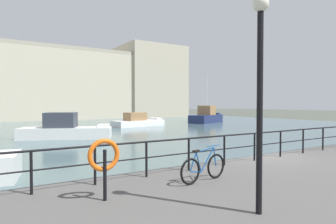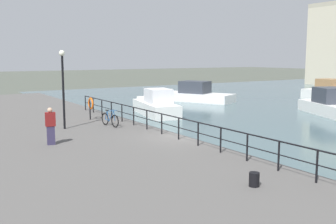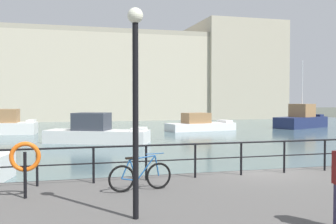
{
  "view_description": "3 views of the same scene",
  "coord_description": "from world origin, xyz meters",
  "px_view_note": "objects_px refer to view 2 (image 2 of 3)",
  "views": [
    {
      "loc": [
        -9.69,
        -8.35,
        2.99
      ],
      "look_at": [
        -2.86,
        2.48,
        2.62
      ],
      "focal_mm": 31.05,
      "sensor_mm": 36.0,
      "label": 1
    },
    {
      "loc": [
        16.11,
        -11.13,
        4.75
      ],
      "look_at": [
        -3.35,
        1.12,
        1.53
      ],
      "focal_mm": 42.4,
      "sensor_mm": 36.0,
      "label": 2
    },
    {
      "loc": [
        -6.65,
        -12.51,
        3.26
      ],
      "look_at": [
        -2.43,
        2.83,
        2.74
      ],
      "focal_mm": 42.98,
      "sensor_mm": 36.0,
      "label": 3
    }
  ],
  "objects_px": {
    "mooring_bollard": "(254,179)",
    "life_ring_stand": "(91,104)",
    "moored_white_yacht": "(193,94)",
    "moored_cabin_cruiser": "(328,92)",
    "quay_lamp_post": "(63,78)",
    "standing_person": "(51,126)",
    "moored_harbor_tender": "(156,105)",
    "moored_green_narrowboat": "(332,106)",
    "parked_bicycle": "(110,119)"
  },
  "relations": [
    {
      "from": "moored_harbor_tender",
      "to": "moored_white_yacht",
      "type": "bearing_deg",
      "value": -39.21
    },
    {
      "from": "moored_white_yacht",
      "to": "moored_cabin_cruiser",
      "type": "height_order",
      "value": "moored_cabin_cruiser"
    },
    {
      "from": "moored_harbor_tender",
      "to": "moored_green_narrowboat",
      "type": "height_order",
      "value": "moored_green_narrowboat"
    },
    {
      "from": "moored_cabin_cruiser",
      "to": "standing_person",
      "type": "height_order",
      "value": "standing_person"
    },
    {
      "from": "moored_cabin_cruiser",
      "to": "moored_green_narrowboat",
      "type": "bearing_deg",
      "value": -47.12
    },
    {
      "from": "moored_green_narrowboat",
      "to": "life_ring_stand",
      "type": "bearing_deg",
      "value": -75.03
    },
    {
      "from": "moored_white_yacht",
      "to": "moored_harbor_tender",
      "type": "xyz_separation_m",
      "value": [
        6.85,
        -8.63,
        0.08
      ]
    },
    {
      "from": "moored_green_narrowboat",
      "to": "quay_lamp_post",
      "type": "height_order",
      "value": "quay_lamp_post"
    },
    {
      "from": "moored_white_yacht",
      "to": "moored_cabin_cruiser",
      "type": "relative_size",
      "value": 1.58
    },
    {
      "from": "moored_harbor_tender",
      "to": "moored_cabin_cruiser",
      "type": "relative_size",
      "value": 1.16
    },
    {
      "from": "life_ring_stand",
      "to": "moored_cabin_cruiser",
      "type": "bearing_deg",
      "value": 97.62
    },
    {
      "from": "moored_green_narrowboat",
      "to": "mooring_bollard",
      "type": "height_order",
      "value": "moored_green_narrowboat"
    },
    {
      "from": "parked_bicycle",
      "to": "mooring_bollard",
      "type": "height_order",
      "value": "parked_bicycle"
    },
    {
      "from": "parked_bicycle",
      "to": "moored_green_narrowboat",
      "type": "bearing_deg",
      "value": 80.12
    },
    {
      "from": "moored_cabin_cruiser",
      "to": "standing_person",
      "type": "distance_m",
      "value": 34.73
    },
    {
      "from": "moored_green_narrowboat",
      "to": "standing_person",
      "type": "relative_size",
      "value": 4.62
    },
    {
      "from": "moored_white_yacht",
      "to": "moored_harbor_tender",
      "type": "distance_m",
      "value": 11.02
    },
    {
      "from": "moored_white_yacht",
      "to": "quay_lamp_post",
      "type": "xyz_separation_m",
      "value": [
        13.33,
        -18.3,
        2.85
      ]
    },
    {
      "from": "moored_white_yacht",
      "to": "moored_green_narrowboat",
      "type": "height_order",
      "value": "moored_green_narrowboat"
    },
    {
      "from": "life_ring_stand",
      "to": "quay_lamp_post",
      "type": "distance_m",
      "value": 3.81
    },
    {
      "from": "moored_white_yacht",
      "to": "standing_person",
      "type": "distance_m",
      "value": 26.26
    },
    {
      "from": "standing_person",
      "to": "moored_cabin_cruiser",
      "type": "bearing_deg",
      "value": 117.21
    },
    {
      "from": "parked_bicycle",
      "to": "mooring_bollard",
      "type": "bearing_deg",
      "value": -10.99
    },
    {
      "from": "mooring_bollard",
      "to": "standing_person",
      "type": "relative_size",
      "value": 0.26
    },
    {
      "from": "moored_harbor_tender",
      "to": "moored_green_narrowboat",
      "type": "xyz_separation_m",
      "value": [
        7.67,
        12.12,
        -0.01
      ]
    },
    {
      "from": "moored_green_narrowboat",
      "to": "mooring_bollard",
      "type": "bearing_deg",
      "value": -34.73
    },
    {
      "from": "moored_green_narrowboat",
      "to": "standing_person",
      "type": "bearing_deg",
      "value": -58.96
    },
    {
      "from": "mooring_bollard",
      "to": "life_ring_stand",
      "type": "xyz_separation_m",
      "value": [
        -15.04,
        0.6,
        0.75
      ]
    },
    {
      "from": "moored_green_narrowboat",
      "to": "standing_person",
      "type": "height_order",
      "value": "standing_person"
    },
    {
      "from": "moored_harbor_tender",
      "to": "parked_bicycle",
      "type": "xyz_separation_m",
      "value": [
        7.07,
        -7.22,
        0.39
      ]
    },
    {
      "from": "moored_white_yacht",
      "to": "parked_bicycle",
      "type": "xyz_separation_m",
      "value": [
        13.92,
        -15.85,
        0.47
      ]
    },
    {
      "from": "moored_cabin_cruiser",
      "to": "quay_lamp_post",
      "type": "distance_m",
      "value": 32.27
    },
    {
      "from": "moored_green_narrowboat",
      "to": "parked_bicycle",
      "type": "xyz_separation_m",
      "value": [
        -0.6,
        -19.34,
        0.4
      ]
    },
    {
      "from": "moored_cabin_cruiser",
      "to": "moored_green_narrowboat",
      "type": "height_order",
      "value": "moored_cabin_cruiser"
    },
    {
      "from": "moored_green_narrowboat",
      "to": "parked_bicycle",
      "type": "distance_m",
      "value": 19.35
    },
    {
      "from": "moored_white_yacht",
      "to": "moored_cabin_cruiser",
      "type": "bearing_deg",
      "value": -143.82
    },
    {
      "from": "moored_white_yacht",
      "to": "moored_green_narrowboat",
      "type": "bearing_deg",
      "value": 167.96
    },
    {
      "from": "moored_harbor_tender",
      "to": "parked_bicycle",
      "type": "bearing_deg",
      "value": 146.73
    },
    {
      "from": "moored_white_yacht",
      "to": "moored_green_narrowboat",
      "type": "relative_size",
      "value": 1.18
    },
    {
      "from": "mooring_bollard",
      "to": "moored_cabin_cruiser",
      "type": "bearing_deg",
      "value": 122.51
    },
    {
      "from": "moored_cabin_cruiser",
      "to": "life_ring_stand",
      "type": "bearing_deg",
      "value": -76.67
    },
    {
      "from": "moored_white_yacht",
      "to": "life_ring_stand",
      "type": "relative_size",
      "value": 6.58
    },
    {
      "from": "moored_harbor_tender",
      "to": "mooring_bollard",
      "type": "distance_m",
      "value": 20.75
    },
    {
      "from": "parked_bicycle",
      "to": "quay_lamp_post",
      "type": "height_order",
      "value": "quay_lamp_post"
    },
    {
      "from": "parked_bicycle",
      "to": "moored_harbor_tender",
      "type": "bearing_deg",
      "value": 126.3
    },
    {
      "from": "mooring_bollard",
      "to": "quay_lamp_post",
      "type": "height_order",
      "value": "quay_lamp_post"
    },
    {
      "from": "mooring_bollard",
      "to": "standing_person",
      "type": "height_order",
      "value": "standing_person"
    },
    {
      "from": "mooring_bollard",
      "to": "life_ring_stand",
      "type": "distance_m",
      "value": 15.08
    },
    {
      "from": "moored_harbor_tender",
      "to": "moored_cabin_cruiser",
      "type": "xyz_separation_m",
      "value": [
        0.27,
        21.88,
        0.05
      ]
    },
    {
      "from": "mooring_bollard",
      "to": "quay_lamp_post",
      "type": "relative_size",
      "value": 0.1
    }
  ]
}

